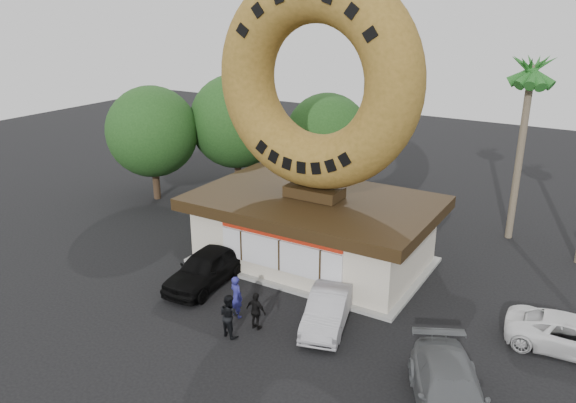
# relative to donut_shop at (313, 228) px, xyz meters

# --- Properties ---
(ground) EXTENTS (90.00, 90.00, 0.00)m
(ground) POSITION_rel_donut_shop_xyz_m (0.00, -5.98, -1.77)
(ground) COLOR black
(ground) RESTS_ON ground
(donut_shop) EXTENTS (11.20, 7.20, 3.80)m
(donut_shop) POSITION_rel_donut_shop_xyz_m (0.00, 0.00, 0.00)
(donut_shop) COLOR silver
(donut_shop) RESTS_ON ground
(giant_donut) EXTENTS (9.67, 2.47, 9.67)m
(giant_donut) POSITION_rel_donut_shop_xyz_m (0.00, 0.02, 6.87)
(giant_donut) COLOR olive
(giant_donut) RESTS_ON donut_shop
(tree_west) EXTENTS (6.00, 6.00, 7.65)m
(tree_west) POSITION_rel_donut_shop_xyz_m (-9.50, 7.02, 2.87)
(tree_west) COLOR #473321
(tree_west) RESTS_ON ground
(tree_mid) EXTENTS (5.20, 5.20, 6.63)m
(tree_mid) POSITION_rel_donut_shop_xyz_m (-4.00, 9.02, 2.25)
(tree_mid) COLOR #473321
(tree_mid) RESTS_ON ground
(tree_far) EXTENTS (5.60, 5.60, 7.14)m
(tree_far) POSITION_rel_donut_shop_xyz_m (-13.00, 3.02, 2.56)
(tree_far) COLOR #473321
(tree_far) RESTS_ON ground
(palm_near) EXTENTS (2.60, 2.60, 9.75)m
(palm_near) POSITION_rel_donut_shop_xyz_m (7.50, 8.02, 6.65)
(palm_near) COLOR #726651
(palm_near) RESTS_ON ground
(street_lamp) EXTENTS (2.11, 0.20, 8.00)m
(street_lamp) POSITION_rel_donut_shop_xyz_m (-1.86, 10.02, 2.72)
(street_lamp) COLOR #59595E
(street_lamp) RESTS_ON ground
(person_left) EXTENTS (0.74, 0.60, 1.75)m
(person_left) POSITION_rel_donut_shop_xyz_m (-0.19, -5.96, -0.89)
(person_left) COLOR navy
(person_left) RESTS_ON ground
(person_center) EXTENTS (0.94, 0.79, 1.70)m
(person_center) POSITION_rel_donut_shop_xyz_m (0.38, -7.22, -0.92)
(person_center) COLOR black
(person_center) RESTS_ON ground
(person_right) EXTENTS (0.93, 0.45, 1.54)m
(person_right) POSITION_rel_donut_shop_xyz_m (0.99, -6.32, -1.00)
(person_right) COLOR black
(person_right) RESTS_ON ground
(car_black) EXTENTS (2.18, 4.77, 1.58)m
(car_black) POSITION_rel_donut_shop_xyz_m (-2.95, -4.48, -0.97)
(car_black) COLOR black
(car_black) RESTS_ON ground
(car_silver) EXTENTS (2.52, 4.36, 1.36)m
(car_silver) POSITION_rel_donut_shop_xyz_m (3.19, -4.64, -1.09)
(car_silver) COLOR #A7A6AB
(car_silver) RESTS_ON ground
(car_grey) EXTENTS (4.10, 5.50, 1.48)m
(car_grey) POSITION_rel_donut_shop_xyz_m (8.65, -7.24, -1.02)
(car_grey) COLOR slate
(car_grey) RESTS_ON ground
(car_white) EXTENTS (4.73, 2.45, 1.28)m
(car_white) POSITION_rel_donut_shop_xyz_m (11.49, -1.67, -1.13)
(car_white) COLOR white
(car_white) RESTS_ON ground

